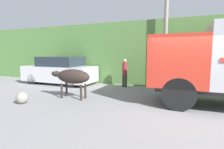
{
  "coord_description": "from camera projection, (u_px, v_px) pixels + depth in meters",
  "views": [
    {
      "loc": [
        -0.1,
        -6.54,
        1.97
      ],
      "look_at": [
        -2.92,
        0.32,
        1.07
      ],
      "focal_mm": 28.0,
      "sensor_mm": 36.0,
      "label": 1
    }
  ],
  "objects": [
    {
      "name": "hillside_embankment",
      "position": [
        186.0,
        54.0,
        12.15
      ],
      "size": [
        32.0,
        6.03,
        3.88
      ],
      "color": "#568442",
      "rests_on": "ground_plane"
    },
    {
      "name": "building_backdrop",
      "position": [
        87.0,
        56.0,
        13.29
      ],
      "size": [
        5.21,
        2.7,
        3.43
      ],
      "color": "#8CC69E",
      "rests_on": "ground_plane"
    },
    {
      "name": "parked_suv",
      "position": [
        59.0,
        71.0,
        11.31
      ],
      "size": [
        4.74,
        1.9,
        1.75
      ],
      "rotation": [
        0.0,
        0.0,
        0.03
      ],
      "color": "silver",
      "rests_on": "ground_plane"
    },
    {
      "name": "brown_cow",
      "position": [
        72.0,
        77.0,
        7.62
      ],
      "size": [
        1.96,
        0.63,
        1.28
      ],
      "rotation": [
        0.0,
        0.0,
        0.25
      ],
      "color": "#2D231E",
      "rests_on": "ground_plane"
    },
    {
      "name": "roadside_rock",
      "position": [
        22.0,
        98.0,
        6.87
      ],
      "size": [
        0.46,
        0.46,
        0.46
      ],
      "color": "gray",
      "rests_on": "ground_plane"
    },
    {
      "name": "utility_pole",
      "position": [
        166.0,
        29.0,
        9.26
      ],
      "size": [
        0.9,
        0.21,
        6.21
      ],
      "color": "gray",
      "rests_on": "ground_plane"
    },
    {
      "name": "ground_plane",
      "position": [
        184.0,
        109.0,
        6.21
      ],
      "size": [
        60.0,
        60.0,
        0.0
      ],
      "primitive_type": "plane",
      "color": "gray"
    },
    {
      "name": "pedestrian_on_hill",
      "position": [
        125.0,
        71.0,
        10.14
      ],
      "size": [
        0.33,
        0.33,
        1.65
      ],
      "rotation": [
        0.0,
        0.0,
        2.96
      ],
      "color": "#38332D",
      "rests_on": "ground_plane"
    }
  ]
}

